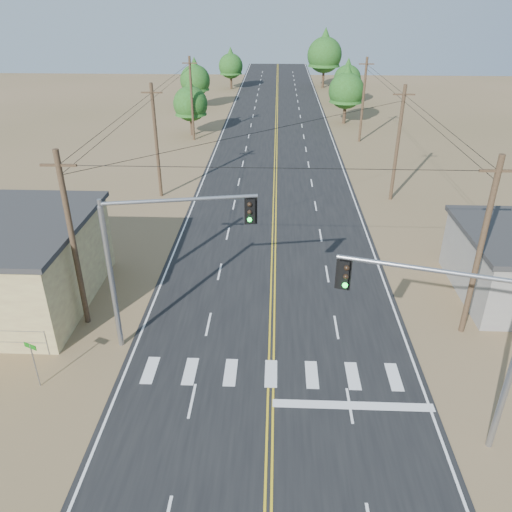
{
  "coord_description": "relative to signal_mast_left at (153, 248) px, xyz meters",
  "views": [
    {
      "loc": [
        0.05,
        -10.99,
        16.57
      ],
      "look_at": [
        -0.98,
        13.76,
        3.5
      ],
      "focal_mm": 35.0,
      "sensor_mm": 36.0,
      "label": 1
    }
  ],
  "objects": [
    {
      "name": "tree_left_mid",
      "position": [
        -7.18,
        61.14,
        -0.79
      ],
      "size": [
        4.74,
        4.74,
        7.91
      ],
      "color": "#3F2D1E",
      "rests_on": "ground"
    },
    {
      "name": "utility_pole_right_near",
      "position": [
        16.37,
        1.61,
        -0.51
      ],
      "size": [
        1.8,
        0.3,
        10.0
      ],
      "color": "#4C3826",
      "rests_on": "ground"
    },
    {
      "name": "road",
      "position": [
        5.87,
        19.61,
        -5.62
      ],
      "size": [
        15.0,
        200.0,
        0.02
      ],
      "primitive_type": "cube",
      "color": "black",
      "rests_on": "ground"
    },
    {
      "name": "tree_right_far",
      "position": [
        14.87,
        82.11,
        1.11
      ],
      "size": [
        6.61,
        6.61,
        11.02
      ],
      "color": "#3F2D1E",
      "rests_on": "ground"
    },
    {
      "name": "tree_left_far",
      "position": [
        -3.13,
        79.94,
        -0.94
      ],
      "size": [
        4.61,
        4.61,
        7.68
      ],
      "color": "#3F2D1E",
      "rests_on": "ground"
    },
    {
      "name": "utility_pole_right_far",
      "position": [
        16.37,
        41.61,
        -0.51
      ],
      "size": [
        1.8,
        0.3,
        10.0
      ],
      "color": "#4C3826",
      "rests_on": "ground"
    },
    {
      "name": "utility_pole_left_near",
      "position": [
        -4.63,
        1.61,
        -0.51
      ],
      "size": [
        1.8,
        0.3,
        10.0
      ],
      "color": "#4C3826",
      "rests_on": "ground"
    },
    {
      "name": "tree_right_mid",
      "position": [
        17.38,
        65.39,
        -1.09
      ],
      "size": [
        4.45,
        4.45,
        7.42
      ],
      "color": "#3F2D1E",
      "rests_on": "ground"
    },
    {
      "name": "signal_mast_left",
      "position": [
        0.0,
        0.0,
        0.0
      ],
      "size": [
        7.35,
        1.62,
        8.25
      ],
      "rotation": [
        0.0,
        0.0,
        0.18
      ],
      "color": "gray",
      "rests_on": "ground"
    },
    {
      "name": "utility_pole_right_mid",
      "position": [
        16.37,
        21.61,
        -0.51
      ],
      "size": [
        1.8,
        0.3,
        10.0
      ],
      "color": "#4C3826",
      "rests_on": "ground"
    },
    {
      "name": "signal_mast_right",
      "position": [
        12.98,
        -5.86,
        -0.21
      ],
      "size": [
        6.81,
        2.06,
        7.96
      ],
      "rotation": [
        0.0,
        0.0,
        -0.27
      ],
      "color": "gray",
      "rests_on": "ground"
    },
    {
      "name": "utility_pole_left_far",
      "position": [
        -4.63,
        41.61,
        -0.51
      ],
      "size": [
        1.8,
        0.3,
        10.0
      ],
      "color": "#4C3826",
      "rests_on": "ground"
    },
    {
      "name": "tree_right_near",
      "position": [
        15.54,
        51.46,
        -0.6
      ],
      "size": [
        4.93,
        4.93,
        8.22
      ],
      "color": "#3F2D1E",
      "rests_on": "ground"
    },
    {
      "name": "street_sign",
      "position": [
        -5.12,
        -3.68,
        -3.97
      ],
      "size": [
        0.69,
        0.32,
        2.47
      ],
      "rotation": [
        0.0,
        0.0,
        -0.41
      ],
      "color": "gray",
      "rests_on": "ground"
    },
    {
      "name": "utility_pole_left_mid",
      "position": [
        -4.63,
        21.61,
        -0.51
      ],
      "size": [
        1.8,
        0.3,
        10.0
      ],
      "color": "#4C3826",
      "rests_on": "ground"
    },
    {
      "name": "tree_left_near",
      "position": [
        -5.22,
        43.93,
        -1.15
      ],
      "size": [
        4.39,
        4.39,
        7.32
      ],
      "color": "#3F2D1E",
      "rests_on": "ground"
    }
  ]
}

